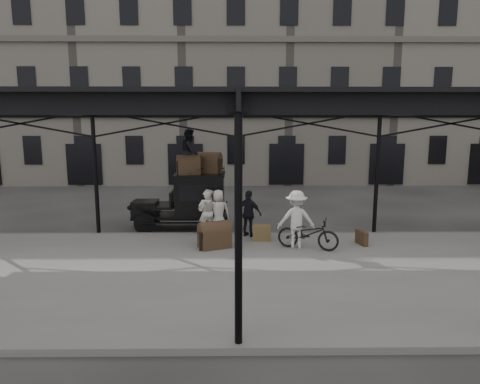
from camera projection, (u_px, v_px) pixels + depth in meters
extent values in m
plane|color=#383533|center=(237.00, 253.00, 13.57)|extent=(120.00, 120.00, 0.00)
cube|color=slate|center=(237.00, 273.00, 11.58)|extent=(28.00, 8.00, 0.15)
cylinder|color=black|center=(237.00, 178.00, 15.18)|extent=(0.14, 0.14, 4.30)
cylinder|color=black|center=(238.00, 237.00, 7.49)|extent=(0.14, 0.14, 4.30)
cube|color=black|center=(237.00, 111.00, 14.80)|extent=(22.00, 0.10, 0.45)
cube|color=black|center=(238.00, 101.00, 7.11)|extent=(22.00, 0.10, 0.45)
cube|color=black|center=(237.00, 101.00, 11.12)|extent=(22.50, 9.00, 0.08)
cube|color=silver|center=(237.00, 99.00, 11.11)|extent=(18.00, 7.00, 0.04)
cube|color=slate|center=(236.00, 79.00, 30.15)|extent=(64.00, 8.00, 14.00)
cylinder|color=black|center=(145.00, 224.00, 15.72)|extent=(0.80, 0.10, 0.80)
cylinder|color=black|center=(152.00, 215.00, 17.14)|extent=(0.80, 0.10, 0.80)
cylinder|color=black|center=(215.00, 224.00, 15.75)|extent=(0.80, 0.10, 0.80)
cylinder|color=black|center=(217.00, 215.00, 17.17)|extent=(0.80, 0.10, 0.80)
cube|color=black|center=(181.00, 215.00, 16.42)|extent=(3.60, 1.25, 0.12)
cube|color=black|center=(146.00, 208.00, 16.36)|extent=(0.90, 1.00, 0.55)
cube|color=black|center=(133.00, 208.00, 16.35)|extent=(0.06, 0.70, 0.55)
cube|color=black|center=(166.00, 205.00, 16.35)|extent=(0.70, 1.30, 0.10)
cube|color=black|center=(200.00, 195.00, 16.30)|extent=(1.80, 1.45, 1.55)
cube|color=black|center=(198.00, 193.00, 15.55)|extent=(1.40, 0.02, 0.60)
cube|color=black|center=(200.00, 174.00, 16.17)|extent=(1.90, 1.55, 0.06)
imported|color=beige|center=(207.00, 213.00, 15.10)|extent=(0.64, 0.49, 1.58)
imported|color=beige|center=(208.00, 212.00, 15.17)|extent=(0.96, 0.86, 1.61)
imported|color=beige|center=(218.00, 212.00, 15.18)|extent=(0.82, 0.57, 1.60)
imported|color=black|center=(249.00, 214.00, 14.85)|extent=(1.02, 0.82, 1.63)
imported|color=silver|center=(296.00, 219.00, 13.54)|extent=(1.22, 0.74, 1.84)
imported|color=black|center=(308.00, 233.00, 13.42)|extent=(2.04, 1.29, 1.01)
imported|color=black|center=(190.00, 151.00, 15.92)|extent=(0.71, 0.87, 1.68)
cube|color=brown|center=(262.00, 233.00, 14.49)|extent=(0.62, 0.48, 0.50)
cube|color=#4A3722|center=(362.00, 238.00, 13.96)|extent=(0.28, 0.62, 0.45)
cube|color=#4A3722|center=(207.00, 240.00, 13.73)|extent=(0.57, 0.47, 0.40)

